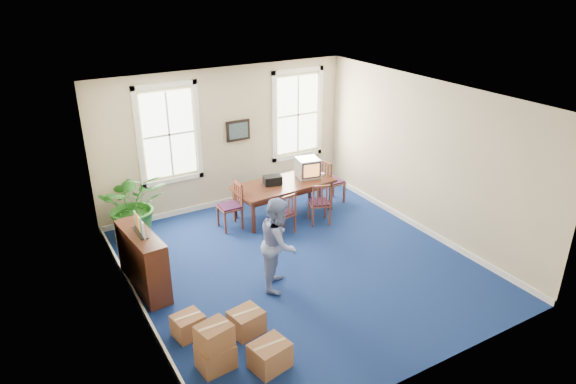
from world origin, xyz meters
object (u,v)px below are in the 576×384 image
crt_tv (308,168)px  chair_near_left (283,213)px  man (279,243)px  credenza (143,261)px  potted_plant (134,204)px  cardboard_boxes (225,337)px  conference_table (284,199)px

crt_tv → chair_near_left: bearing=-133.0°
chair_near_left → man: size_ratio=0.56×
man → credenza: bearing=99.2°
potted_plant → crt_tv: bearing=-8.5°
chair_near_left → potted_plant: bearing=-35.8°
potted_plant → cardboard_boxes: bearing=-88.8°
chair_near_left → conference_table: bearing=-129.6°
chair_near_left → credenza: size_ratio=0.66×
crt_tv → credenza: crt_tv is taller
credenza → potted_plant: potted_plant is taller
chair_near_left → potted_plant: size_ratio=0.63×
crt_tv → man: 3.27m
chair_near_left → cardboard_boxes: (-2.61, -2.91, -0.09)m
chair_near_left → cardboard_boxes: size_ratio=0.71×
credenza → chair_near_left: bearing=5.4°
chair_near_left → cardboard_boxes: chair_near_left is taller
chair_near_left → potted_plant: potted_plant is taller
potted_plant → conference_table: bearing=-11.1°
potted_plant → cardboard_boxes: size_ratio=1.12×
credenza → man: bearing=-32.5°
man → potted_plant: 3.47m
man → credenza: 2.34m
conference_table → cardboard_boxes: bearing=-133.0°
man → potted_plant: (-1.68, 3.04, -0.10)m
crt_tv → cardboard_boxes: bearing=-124.1°
conference_table → crt_tv: crt_tv is taller
cardboard_boxes → chair_near_left: bearing=48.2°
crt_tv → chair_near_left: crt_tv is taller
man → credenza: (-2.07, 1.05, -0.28)m
conference_table → credenza: 3.81m
chair_near_left → potted_plant: 3.04m
conference_table → credenza: bearing=-162.1°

